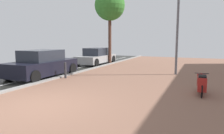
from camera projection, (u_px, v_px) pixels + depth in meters
name	position (u px, v px, depth m)	size (l,w,h in m)	color
ground	(77.00, 114.00, 5.68)	(21.00, 40.00, 0.13)	black
scooter_near	(202.00, 84.00, 7.51)	(0.52, 1.66, 0.78)	black
parked_car_near	(42.00, 64.00, 11.18)	(1.96, 4.07, 1.47)	black
parked_car_far	(97.00, 56.00, 17.16)	(1.82, 4.29, 1.35)	#A6A7A8
lamp_post	(178.00, 14.00, 11.53)	(0.20, 0.52, 6.32)	slate
street_tree	(110.00, 6.00, 16.74)	(2.49, 2.49, 6.07)	brown
bollard_far	(65.00, 70.00, 10.81)	(0.12, 0.12, 0.84)	#38383D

